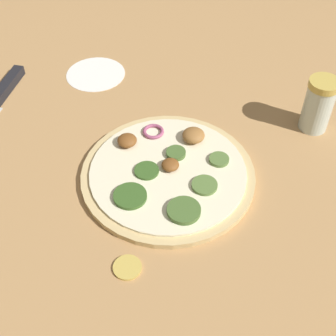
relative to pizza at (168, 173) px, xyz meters
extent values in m
plane|color=tan|center=(0.00, 0.00, -0.01)|extent=(3.00, 3.00, 0.00)
cylinder|color=#D6B77A|center=(0.00, 0.00, 0.00)|extent=(0.28, 0.28, 0.01)
cylinder|color=#EFE5C1|center=(0.00, 0.00, 0.00)|extent=(0.25, 0.25, 0.00)
ellipsoid|color=brown|center=(0.00, -0.01, 0.01)|extent=(0.03, 0.03, 0.01)
cylinder|color=#567538|center=(-0.07, 0.01, 0.01)|extent=(0.04, 0.04, 0.01)
cylinder|color=#385B23|center=(0.02, 0.08, 0.01)|extent=(0.05, 0.05, 0.01)
cylinder|color=#47662D|center=(0.01, -0.04, 0.01)|extent=(0.03, 0.03, 0.01)
cylinder|color=#567538|center=(-0.06, -0.06, 0.01)|extent=(0.03, 0.03, 0.01)
cylinder|color=#47662D|center=(-0.06, 0.06, 0.01)|extent=(0.05, 0.05, 0.01)
ellipsoid|color=#996633|center=(-0.01, -0.08, 0.02)|extent=(0.04, 0.04, 0.02)
torus|color=#A34C70|center=(0.07, -0.06, 0.01)|extent=(0.04, 0.04, 0.01)
ellipsoid|color=brown|center=(0.09, -0.02, 0.01)|extent=(0.03, 0.03, 0.02)
cylinder|color=#385B23|center=(0.03, 0.02, 0.01)|extent=(0.04, 0.04, 0.00)
cube|color=black|center=(0.38, -0.04, 0.00)|extent=(0.05, 0.11, 0.02)
cylinder|color=silver|center=(-0.16, -0.23, 0.04)|extent=(0.05, 0.05, 0.09)
cylinder|color=gold|center=(-0.16, -0.23, 0.08)|extent=(0.05, 0.05, 0.01)
cylinder|color=gold|center=(-0.04, 0.17, 0.00)|extent=(0.04, 0.04, 0.01)
cylinder|color=white|center=(0.27, -0.16, -0.01)|extent=(0.12, 0.12, 0.00)
camera|label=1|loc=(-0.26, 0.43, 0.55)|focal=50.00mm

